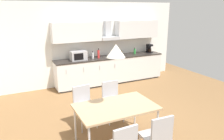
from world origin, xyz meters
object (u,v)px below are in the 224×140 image
at_px(coffee_maker, 149,48).
at_px(chair_near_right, 158,134).
at_px(microwave, 78,55).
at_px(pendant_lamp, 116,51).
at_px(bottle_white, 93,55).
at_px(bottle_red, 99,54).
at_px(chair_far_right, 112,97).
at_px(bottle_green, 135,51).
at_px(bottle_brown, 121,53).
at_px(chair_far_left, 84,102).
at_px(dining_table, 116,108).
at_px(bottle_blue, 119,53).

distance_m(coffee_maker, chair_near_right, 4.79).
bearing_deg(microwave, pendant_lamp, -95.44).
height_order(bottle_white, bottle_red, bottle_red).
distance_m(chair_far_right, pendant_lamp, 1.50).
bearing_deg(bottle_green, pendant_lamp, -126.41).
bearing_deg(microwave, chair_far_right, -89.38).
xyz_separation_m(bottle_brown, bottle_red, (-0.85, -0.07, 0.06)).
bearing_deg(chair_near_right, chair_far_left, 111.42).
distance_m(bottle_red, pendant_lamp, 3.32).
height_order(bottle_brown, pendant_lamp, pendant_lamp).
xyz_separation_m(bottle_red, chair_near_right, (-0.64, -3.93, -0.49)).
distance_m(coffee_maker, pendant_lamp, 4.37).
bearing_deg(bottle_brown, chair_near_right, -110.44).
bearing_deg(coffee_maker, chair_near_right, -123.27).
bearing_deg(dining_table, microwave, 84.56).
bearing_deg(dining_table, pendant_lamp, 116.57).
bearing_deg(bottle_green, microwave, -178.43).
bearing_deg(bottle_brown, dining_table, -119.68).
height_order(coffee_maker, bottle_brown, coffee_maker).
xyz_separation_m(microwave, bottle_green, (2.05, 0.06, -0.05)).
relative_size(bottle_brown, chair_near_right, 0.21).
xyz_separation_m(bottle_green, bottle_red, (-1.40, -0.09, 0.04)).
height_order(bottle_white, chair_near_right, bottle_white).
distance_m(bottle_brown, dining_table, 3.66).
distance_m(bottle_blue, chair_far_right, 2.75).
distance_m(bottle_blue, bottle_green, 0.65).
bearing_deg(bottle_white, dining_table, -103.80).
height_order(bottle_brown, bottle_red, bottle_red).
relative_size(bottle_red, pendant_lamp, 0.98).
bearing_deg(bottle_brown, bottle_blue, -171.96).
bearing_deg(coffee_maker, pendant_lamp, -132.86).
height_order(bottle_green, chair_far_right, bottle_green).
xyz_separation_m(bottle_red, pendant_lamp, (-0.95, -3.10, 0.72)).
height_order(bottle_green, dining_table, bottle_green).
relative_size(bottle_red, dining_table, 0.22).
bearing_deg(bottle_red, pendant_lamp, -107.08).
height_order(coffee_maker, bottle_white, coffee_maker).
bearing_deg(chair_near_right, bottle_brown, 69.56).
bearing_deg(bottle_blue, coffee_maker, 0.22).
distance_m(coffee_maker, chair_far_right, 3.54).
bearing_deg(chair_far_right, bottle_white, 79.05).
bearing_deg(dining_table, bottle_brown, 60.32).
relative_size(bottle_blue, bottle_brown, 1.25).
bearing_deg(bottle_red, chair_near_right, -99.19).
relative_size(bottle_blue, chair_far_right, 0.26).
distance_m(bottle_blue, chair_far_left, 3.13).
relative_size(microwave, pendant_lamp, 1.50).
bearing_deg(bottle_red, chair_far_right, -105.48).
xyz_separation_m(bottle_white, chair_far_right, (-0.45, -2.31, -0.46)).
bearing_deg(coffee_maker, bottle_red, -178.29).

